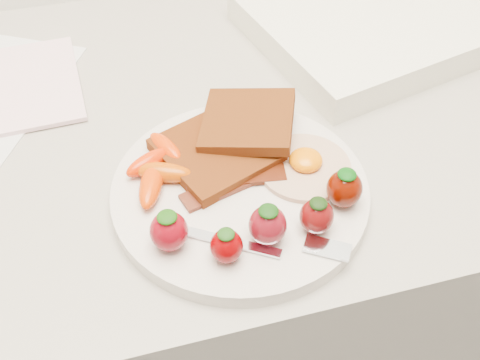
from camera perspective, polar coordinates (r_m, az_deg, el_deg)
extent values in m
cube|color=gray|center=(1.09, -2.10, -11.69)|extent=(2.00, 0.60, 0.90)
cylinder|color=beige|center=(0.63, 0.00, -1.17)|extent=(0.27, 0.27, 0.02)
cube|color=black|center=(0.65, -2.28, 2.72)|extent=(0.14, 0.14, 0.01)
cube|color=#4E260D|center=(0.67, 0.74, 5.61)|extent=(0.13, 0.13, 0.02)
cylinder|color=silver|center=(0.65, 6.13, 1.21)|extent=(0.13, 0.13, 0.01)
ellipsoid|color=orange|center=(0.64, 6.26, 1.89)|extent=(0.05, 0.05, 0.02)
cube|color=#330B0B|center=(0.62, -1.33, -0.58)|extent=(0.10, 0.05, 0.00)
cube|color=black|center=(0.63, -0.11, 0.34)|extent=(0.10, 0.04, 0.00)
cube|color=#37130A|center=(0.63, -1.04, 0.96)|extent=(0.10, 0.07, 0.00)
ellipsoid|color=red|center=(0.65, -8.67, 1.67)|extent=(0.06, 0.04, 0.02)
ellipsoid|color=#BA4400|center=(0.63, -7.25, 0.72)|extent=(0.07, 0.05, 0.02)
ellipsoid|color=#D63700|center=(0.62, -8.42, -0.40)|extent=(0.04, 0.07, 0.02)
ellipsoid|color=#E33400|center=(0.66, -7.05, 3.05)|extent=(0.04, 0.06, 0.02)
ellipsoid|color=maroon|center=(0.57, -6.75, -4.85)|extent=(0.04, 0.04, 0.04)
ellipsoid|color=#144509|center=(0.55, -6.94, -3.51)|extent=(0.02, 0.02, 0.01)
ellipsoid|color=#6B0002|center=(0.56, -1.30, -6.28)|extent=(0.03, 0.03, 0.03)
ellipsoid|color=#18410E|center=(0.54, -1.33, -5.16)|extent=(0.02, 0.02, 0.01)
ellipsoid|color=maroon|center=(0.57, 2.64, -4.32)|extent=(0.04, 0.04, 0.04)
ellipsoid|color=#0E3508|center=(0.55, 2.71, -2.96)|extent=(0.02, 0.02, 0.01)
ellipsoid|color=#590809|center=(0.58, 7.27, -3.45)|extent=(0.03, 0.03, 0.04)
ellipsoid|color=black|center=(0.57, 7.45, -2.22)|extent=(0.02, 0.02, 0.01)
ellipsoid|color=#4B0A00|center=(0.61, 9.86, -0.82)|extent=(0.04, 0.04, 0.04)
ellipsoid|color=#053F08|center=(0.59, 10.12, 0.53)|extent=(0.02, 0.02, 0.01)
cube|color=white|center=(0.58, -1.17, -5.82)|extent=(0.09, 0.06, 0.00)
cube|color=silver|center=(0.58, 8.28, -6.39)|extent=(0.05, 0.04, 0.00)
cube|color=#F1C3CC|center=(0.82, -19.26, 8.56)|extent=(0.13, 0.18, 0.01)
cube|color=white|center=(0.89, 13.06, 14.59)|extent=(0.39, 0.34, 0.04)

